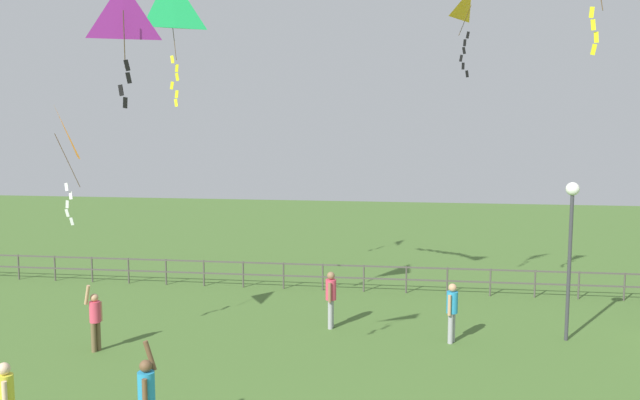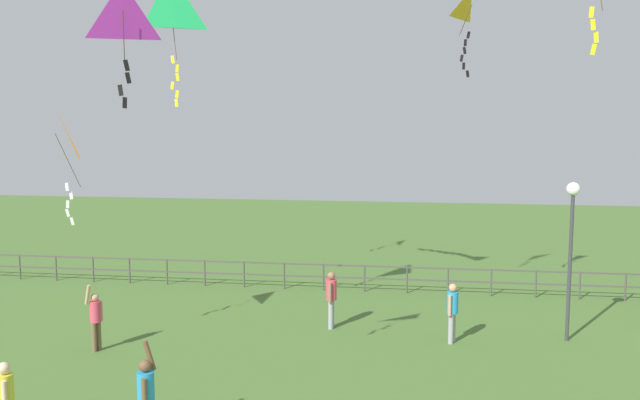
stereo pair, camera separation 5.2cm
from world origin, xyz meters
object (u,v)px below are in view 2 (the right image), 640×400
at_px(person_3, 452,309).
at_px(kite_6, 123,15).
at_px(person_1, 146,396).
at_px(person_2, 96,317).
at_px(lamppost, 572,226).
at_px(kite_4, 56,138).
at_px(person_4, 5,400).
at_px(person_5, 331,296).
at_px(kite_1, 471,8).
at_px(kite_3, 171,6).

height_order(person_3, kite_6, kite_6).
bearing_deg(person_1, person_2, 124.76).
xyz_separation_m(person_1, person_2, (-3.39, 4.89, -0.09)).
xyz_separation_m(lamppost, person_3, (-3.13, -0.64, -2.24)).
xyz_separation_m(person_2, kite_4, (-0.65, -0.40, 4.67)).
height_order(person_4, kite_6, kite_6).
bearing_deg(person_2, person_5, 25.71).
bearing_deg(person_5, person_2, -154.29).
distance_m(person_3, person_5, 3.50).
distance_m(kite_1, kite_3, 8.37).
xyz_separation_m(person_1, kite_6, (-0.29, 0.20, 6.87)).
height_order(kite_1, kite_4, kite_1).
distance_m(person_3, person_4, 11.10).
bearing_deg(person_4, lamppost, 34.70).
distance_m(person_1, kite_1, 13.63).
distance_m(person_2, person_4, 5.41).
relative_size(person_1, kite_3, 0.58).
distance_m(lamppost, person_3, 3.90).
height_order(person_3, kite_4, kite_4).
bearing_deg(lamppost, kite_4, -166.96).
distance_m(lamppost, kite_6, 12.70).
relative_size(person_5, kite_4, 0.55).
bearing_deg(person_3, lamppost, 11.57).
bearing_deg(kite_3, person_2, -151.61).
distance_m(kite_3, kite_4, 4.43).
bearing_deg(lamppost, person_2, -168.05).
bearing_deg(kite_4, kite_1, 23.15).
distance_m(person_2, kite_6, 8.94).
distance_m(person_4, kite_6, 7.28).
bearing_deg(kite_4, kite_6, -48.82).
distance_m(person_1, person_2, 5.95).
distance_m(person_3, kite_1, 8.48).
bearing_deg(person_2, kite_1, 22.55).
relative_size(person_3, kite_1, 0.67).
relative_size(lamppost, kite_1, 1.78).
bearing_deg(kite_3, kite_6, -77.94).
bearing_deg(kite_3, person_3, 7.43).
bearing_deg(kite_6, person_2, 123.49).
bearing_deg(kite_6, person_1, -34.57).
distance_m(person_5, kite_4, 8.59).
bearing_deg(kite_4, person_5, 26.31).
xyz_separation_m(person_3, kite_6, (-6.14, -6.67, 6.92)).
xyz_separation_m(person_1, person_4, (-2.51, -0.45, -0.03)).
height_order(person_2, person_3, person_2).
bearing_deg(kite_3, lamppost, 8.68).
xyz_separation_m(person_3, kite_3, (-7.36, -0.96, 7.98)).
relative_size(person_5, kite_6, 0.76).
height_order(kite_1, kite_6, kite_1).
bearing_deg(kite_1, kite_3, -158.94).
distance_m(person_5, kite_3, 9.07).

